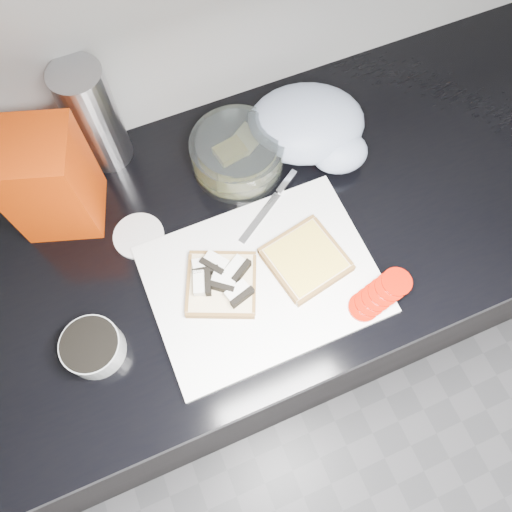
{
  "coord_description": "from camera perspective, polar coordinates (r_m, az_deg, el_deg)",
  "views": [
    {
      "loc": [
        -0.11,
        0.8,
        1.75
      ],
      "look_at": [
        0.03,
        1.11,
        0.95
      ],
      "focal_mm": 35.0,
      "sensor_mm": 36.0,
      "label": 1
    }
  ],
  "objects": [
    {
      "name": "bread_right",
      "position": [
        0.9,
        5.71,
        -0.41
      ],
      "size": [
        0.15,
        0.15,
        0.02
      ],
      "rotation": [
        0.0,
        0.0,
        0.19
      ],
      "color": "beige",
      "rests_on": "cutting_board"
    },
    {
      "name": "tomato_slices",
      "position": [
        0.9,
        13.99,
        -4.29
      ],
      "size": [
        0.14,
        0.08,
        0.03
      ],
      "rotation": [
        0.0,
        0.0,
        -0.26
      ],
      "color": "#A91103",
      "rests_on": "cutting_board"
    },
    {
      "name": "cutting_board",
      "position": [
        0.9,
        0.75,
        -2.72
      ],
      "size": [
        0.4,
        0.3,
        0.01
      ],
      "primitive_type": "cube",
      "color": "white",
      "rests_on": "countertop"
    },
    {
      "name": "countertop",
      "position": [
        0.96,
        -3.43,
        2.15
      ],
      "size": [
        3.5,
        0.64,
        0.04
      ],
      "primitive_type": "cube",
      "color": "black",
      "rests_on": "base_cabinet"
    },
    {
      "name": "bread_left",
      "position": [
        0.88,
        -4.01,
        -3.01
      ],
      "size": [
        0.17,
        0.17,
        0.04
      ],
      "rotation": [
        0.0,
        0.0,
        -0.42
      ],
      "color": "beige",
      "rests_on": "cutting_board"
    },
    {
      "name": "bread_bag",
      "position": [
        0.94,
        -22.62,
        7.9
      ],
      "size": [
        0.17,
        0.16,
        0.21
      ],
      "primitive_type": "cube",
      "rotation": [
        0.0,
        0.0,
        -0.32
      ],
      "color": "red",
      "rests_on": "countertop"
    },
    {
      "name": "seed_tub",
      "position": [
        0.88,
        -18.17,
        -9.85
      ],
      "size": [
        0.1,
        0.1,
        0.05
      ],
      "color": "#A0A5A5",
      "rests_on": "countertop"
    },
    {
      "name": "tub_lid",
      "position": [
        0.96,
        -13.26,
        2.25
      ],
      "size": [
        0.1,
        0.1,
        0.01
      ],
      "primitive_type": "cylinder",
      "rotation": [
        0.0,
        0.0,
        -0.07
      ],
      "color": "silver",
      "rests_on": "countertop"
    },
    {
      "name": "grocery_bag",
      "position": [
        1.02,
        6.29,
        14.4
      ],
      "size": [
        0.27,
        0.26,
        0.1
      ],
      "rotation": [
        0.0,
        0.0,
        -0.27
      ],
      "color": "#9DA9C1",
      "rests_on": "countertop"
    },
    {
      "name": "steel_canister",
      "position": [
        0.99,
        -18.05,
        14.8
      ],
      "size": [
        0.09,
        0.09,
        0.22
      ],
      "primitive_type": "cylinder",
      "color": "#A6A6AA",
      "rests_on": "countertop"
    },
    {
      "name": "knife",
      "position": [
        0.96,
        2.24,
        6.78
      ],
      "size": [
        0.16,
        0.11,
        0.01
      ],
      "rotation": [
        0.0,
        0.0,
        0.57
      ],
      "color": "silver",
      "rests_on": "cutting_board"
    },
    {
      "name": "glass_bowl",
      "position": [
        0.99,
        -2.15,
        11.52
      ],
      "size": [
        0.18,
        0.18,
        0.08
      ],
      "rotation": [
        0.0,
        0.0,
        0.18
      ],
      "color": "silver",
      "rests_on": "countertop"
    },
    {
      "name": "whole_tomatoes",
      "position": [
        1.02,
        9.12,
        11.8
      ],
      "size": [
        0.11,
        0.08,
        0.05
      ],
      "rotation": [
        0.0,
        0.0,
        -0.13
      ],
      "color": "#A91103",
      "rests_on": "countertop"
    },
    {
      "name": "base_cabinet",
      "position": [
        1.38,
        -2.4,
        -5.88
      ],
      "size": [
        3.5,
        0.6,
        0.86
      ],
      "primitive_type": "cube",
      "color": "black",
      "rests_on": "ground"
    }
  ]
}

